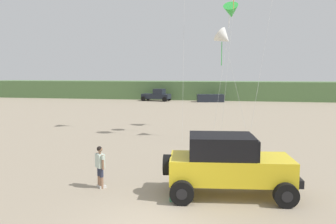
{
  "coord_description": "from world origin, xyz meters",
  "views": [
    {
      "loc": [
        2.23,
        -9.06,
        4.49
      ],
      "look_at": [
        -0.29,
        4.09,
        2.95
      ],
      "focal_mm": 35.87,
      "sensor_mm": 36.0,
      "label": 1
    }
  ],
  "objects_px": {
    "person_watching": "(100,164)",
    "cooler_box": "(179,196)",
    "jeep": "(228,164)",
    "distant_sedan": "(210,98)",
    "kite_white_parafoil": "(224,38)",
    "distant_pickup": "(157,95)",
    "kite_black_sled": "(231,12)"
  },
  "relations": [
    {
      "from": "person_watching",
      "to": "kite_black_sled",
      "type": "height_order",
      "value": "kite_black_sled"
    },
    {
      "from": "distant_sedan",
      "to": "person_watching",
      "type": "bearing_deg",
      "value": -103.06
    },
    {
      "from": "distant_pickup",
      "to": "kite_black_sled",
      "type": "xyz_separation_m",
      "value": [
        11.86,
        -25.68,
        8.43
      ]
    },
    {
      "from": "distant_sedan",
      "to": "kite_white_parafoil",
      "type": "distance_m",
      "value": 30.73
    },
    {
      "from": "distant_pickup",
      "to": "distant_sedan",
      "type": "distance_m",
      "value": 8.73
    },
    {
      "from": "distant_sedan",
      "to": "kite_white_parafoil",
      "type": "height_order",
      "value": "kite_white_parafoil"
    },
    {
      "from": "person_watching",
      "to": "distant_sedan",
      "type": "height_order",
      "value": "person_watching"
    },
    {
      "from": "cooler_box",
      "to": "distant_sedan",
      "type": "xyz_separation_m",
      "value": [
        -1.58,
        41.9,
        0.41
      ]
    },
    {
      "from": "person_watching",
      "to": "kite_black_sled",
      "type": "xyz_separation_m",
      "value": [
        4.82,
        15.69,
        8.43
      ]
    },
    {
      "from": "distant_sedan",
      "to": "kite_black_sled",
      "type": "relative_size",
      "value": 0.41
    },
    {
      "from": "jeep",
      "to": "distant_pickup",
      "type": "distance_m",
      "value": 42.97
    },
    {
      "from": "distant_pickup",
      "to": "kite_white_parafoil",
      "type": "bearing_deg",
      "value": -69.22
    },
    {
      "from": "cooler_box",
      "to": "kite_black_sled",
      "type": "bearing_deg",
      "value": 94.55
    },
    {
      "from": "person_watching",
      "to": "kite_black_sled",
      "type": "bearing_deg",
      "value": 72.93
    },
    {
      "from": "distant_sedan",
      "to": "kite_black_sled",
      "type": "distance_m",
      "value": 27.06
    },
    {
      "from": "cooler_box",
      "to": "kite_black_sled",
      "type": "xyz_separation_m",
      "value": [
        1.56,
        16.5,
        9.18
      ]
    },
    {
      "from": "distant_pickup",
      "to": "kite_white_parafoil",
      "type": "height_order",
      "value": "kite_white_parafoil"
    },
    {
      "from": "distant_pickup",
      "to": "kite_white_parafoil",
      "type": "distance_m",
      "value": 32.88
    },
    {
      "from": "person_watching",
      "to": "distant_sedan",
      "type": "relative_size",
      "value": 0.4
    },
    {
      "from": "kite_white_parafoil",
      "to": "distant_sedan",
      "type": "bearing_deg",
      "value": 95.26
    },
    {
      "from": "person_watching",
      "to": "distant_sedan",
      "type": "distance_m",
      "value": 41.13
    },
    {
      "from": "cooler_box",
      "to": "distant_pickup",
      "type": "height_order",
      "value": "distant_pickup"
    },
    {
      "from": "person_watching",
      "to": "cooler_box",
      "type": "height_order",
      "value": "person_watching"
    },
    {
      "from": "cooler_box",
      "to": "distant_pickup",
      "type": "xyz_separation_m",
      "value": [
        -10.3,
        42.18,
        0.75
      ]
    },
    {
      "from": "distant_sedan",
      "to": "jeep",
      "type": "bearing_deg",
      "value": -96.15
    },
    {
      "from": "person_watching",
      "to": "kite_white_parafoil",
      "type": "bearing_deg",
      "value": 68.28
    },
    {
      "from": "distant_pickup",
      "to": "kite_black_sled",
      "type": "bearing_deg",
      "value": -65.21
    },
    {
      "from": "distant_pickup",
      "to": "kite_white_parafoil",
      "type": "relative_size",
      "value": 0.63
    },
    {
      "from": "jeep",
      "to": "kite_black_sled",
      "type": "xyz_separation_m",
      "value": [
        -0.14,
        15.58,
        8.17
      ]
    },
    {
      "from": "person_watching",
      "to": "distant_pickup",
      "type": "height_order",
      "value": "distant_pickup"
    },
    {
      "from": "cooler_box",
      "to": "jeep",
      "type": "bearing_deg",
      "value": 38.3
    },
    {
      "from": "jeep",
      "to": "person_watching",
      "type": "relative_size",
      "value": 2.98
    }
  ]
}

